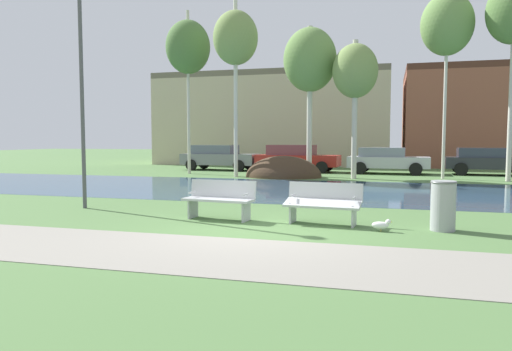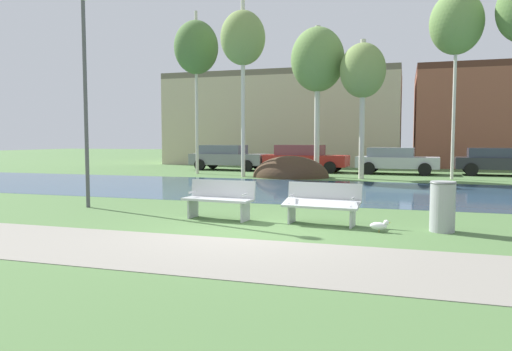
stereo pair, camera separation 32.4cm
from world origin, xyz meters
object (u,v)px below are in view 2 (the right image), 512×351
(bench_left, at_px, (219,198))
(trash_bin, at_px, (443,206))
(bench_right, at_px, (322,202))
(streetlamp, at_px, (85,64))
(parked_wagon_fourth_dark, at_px, (499,161))
(parked_hatch_third_silver, at_px, (396,160))
(parked_sedan_second_red, at_px, (304,158))
(parked_van_nearest_grey, at_px, (228,157))
(seagull, at_px, (379,226))

(bench_left, bearing_deg, trash_bin, -0.97)
(bench_right, height_order, trash_bin, trash_bin)
(bench_left, xyz_separation_m, trash_bin, (4.68, -0.08, 0.04))
(bench_left, distance_m, streetlamp, 5.21)
(parked_wagon_fourth_dark, bearing_deg, bench_right, -110.55)
(bench_left, relative_size, parked_hatch_third_silver, 0.39)
(bench_left, bearing_deg, streetlamp, 169.80)
(trash_bin, height_order, parked_sedan_second_red, parked_sedan_second_red)
(bench_left, relative_size, streetlamp, 0.29)
(bench_right, distance_m, parked_sedan_second_red, 16.56)
(parked_van_nearest_grey, bearing_deg, streetlamp, -82.85)
(bench_left, relative_size, trash_bin, 1.68)
(bench_left, distance_m, parked_van_nearest_grey, 17.41)
(streetlamp, bearing_deg, parked_wagon_fourth_dark, 51.39)
(streetlamp, height_order, parked_hatch_third_silver, streetlamp)
(streetlamp, distance_m, parked_van_nearest_grey, 16.04)
(bench_right, xyz_separation_m, parked_hatch_third_silver, (1.20, 15.86, 0.26))
(parked_van_nearest_grey, distance_m, parked_wagon_fourth_dark, 14.37)
(parked_hatch_third_silver, distance_m, parked_wagon_fourth_dark, 4.91)
(parked_hatch_third_silver, bearing_deg, bench_right, -94.33)
(trash_bin, height_order, parked_wagon_fourth_dark, parked_wagon_fourth_dark)
(bench_left, height_order, parked_hatch_third_silver, parked_hatch_third_silver)
(trash_bin, relative_size, parked_hatch_third_silver, 0.23)
(seagull, distance_m, parked_sedan_second_red, 17.36)
(seagull, height_order, parked_van_nearest_grey, parked_van_nearest_grey)
(streetlamp, height_order, parked_sedan_second_red, streetlamp)
(parked_van_nearest_grey, bearing_deg, bench_left, -69.99)
(bench_left, xyz_separation_m, parked_sedan_second_red, (-1.34, 16.15, 0.31))
(parked_sedan_second_red, distance_m, parked_wagon_fourth_dark, 9.75)
(trash_bin, bearing_deg, parked_van_nearest_grey, 122.90)
(parked_wagon_fourth_dark, bearing_deg, seagull, -106.27)
(parked_sedan_second_red, bearing_deg, bench_right, -77.24)
(parked_van_nearest_grey, bearing_deg, bench_right, -63.17)
(streetlamp, height_order, parked_wagon_fourth_dark, streetlamp)
(trash_bin, height_order, parked_hatch_third_silver, parked_hatch_third_silver)
(bench_left, distance_m, parked_hatch_third_silver, 16.25)
(bench_left, height_order, parked_sedan_second_red, parked_sedan_second_red)
(parked_van_nearest_grey, bearing_deg, parked_hatch_third_silver, -3.03)
(bench_right, relative_size, parked_sedan_second_red, 0.36)
(parked_hatch_third_silver, bearing_deg, seagull, -90.00)
(bench_right, height_order, parked_hatch_third_silver, parked_hatch_third_silver)
(bench_right, xyz_separation_m, parked_van_nearest_grey, (-8.27, 16.36, 0.30))
(parked_sedan_second_red, height_order, parked_wagon_fourth_dark, parked_sedan_second_red)
(bench_right, distance_m, parked_wagon_fourth_dark, 17.37)
(bench_right, bearing_deg, parked_wagon_fourth_dark, 69.45)
(bench_left, xyz_separation_m, streetlamp, (-4.00, 0.72, 3.27))
(trash_bin, xyz_separation_m, parked_hatch_third_silver, (-1.16, 15.94, 0.22))
(bench_right, bearing_deg, parked_sedan_second_red, 102.76)
(bench_right, relative_size, seagull, 4.14)
(bench_right, xyz_separation_m, seagull, (1.20, -0.50, -0.34))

